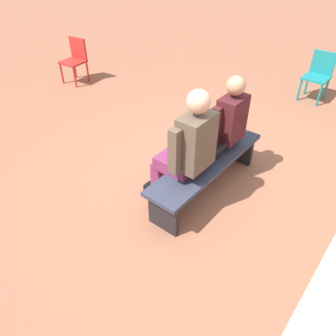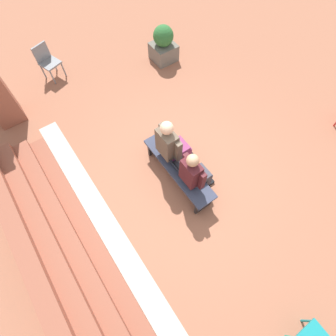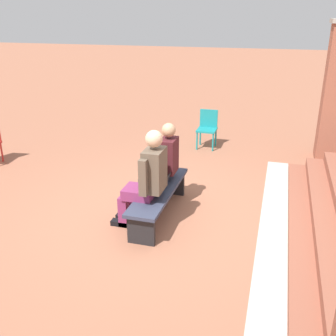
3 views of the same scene
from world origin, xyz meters
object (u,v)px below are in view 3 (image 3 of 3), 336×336
(bench, at_px, (159,195))
(person_student, at_px, (162,162))
(plastic_chair_foreground, at_px, (208,126))
(laptop, at_px, (160,185))
(person_adult, at_px, (147,178))

(bench, bearing_deg, person_student, -169.91)
(person_student, height_order, plastic_chair_foreground, person_student)
(person_student, bearing_deg, plastic_chair_foreground, 177.23)
(laptop, bearing_deg, person_student, -167.74)
(bench, distance_m, person_adult, 0.53)
(bench, distance_m, laptop, 0.15)
(person_student, distance_m, laptop, 0.44)
(person_adult, relative_size, plastic_chair_foreground, 1.71)
(bench, bearing_deg, person_adult, -12.51)
(laptop, height_order, plastic_chair_foreground, plastic_chair_foreground)
(bench, distance_m, plastic_chair_foreground, 3.43)
(bench, height_order, person_student, person_student)
(bench, xyz_separation_m, person_adult, (0.33, -0.07, 0.40))
(bench, height_order, person_adult, person_adult)
(person_student, distance_m, plastic_chair_foreground, 3.06)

